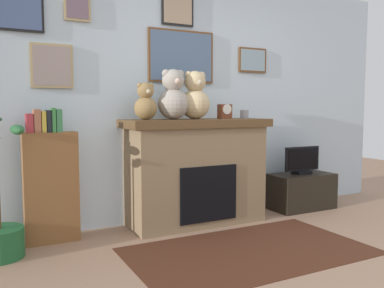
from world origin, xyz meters
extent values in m
plane|color=#9F795F|center=(0.00, 0.00, 0.00)|extent=(12.00, 12.00, 0.00)
cube|color=silver|center=(0.00, 2.00, 1.30)|extent=(5.20, 0.12, 2.60)
cube|color=brown|center=(-0.20, 1.93, 1.72)|extent=(0.74, 0.02, 0.54)
cube|color=slate|center=(-0.20, 1.91, 1.72)|extent=(0.70, 0.00, 0.50)
cube|color=black|center=(-1.75, 1.93, 2.01)|extent=(0.41, 0.02, 0.34)
cube|color=#475A86|center=(-1.75, 1.91, 2.01)|extent=(0.37, 0.00, 0.30)
cube|color=tan|center=(-1.50, 1.93, 1.56)|extent=(0.37, 0.02, 0.39)
cube|color=gray|center=(-1.50, 1.91, 1.56)|extent=(0.33, 0.00, 0.35)
cube|color=tan|center=(-1.26, 1.93, 2.11)|extent=(0.24, 0.02, 0.27)
cube|color=slate|center=(-1.26, 1.91, 2.11)|extent=(0.20, 0.00, 0.23)
cube|color=black|center=(-0.24, 1.93, 2.22)|extent=(0.36, 0.02, 0.39)
cube|color=tan|center=(-0.24, 1.91, 2.22)|extent=(0.32, 0.00, 0.35)
cube|color=brown|center=(0.71, 1.93, 1.73)|extent=(0.37, 0.02, 0.28)
cube|color=#85A1AC|center=(0.71, 1.91, 1.73)|extent=(0.33, 0.00, 0.24)
cube|color=#866C4E|center=(-0.16, 1.68, 0.49)|extent=(1.37, 0.52, 0.99)
cube|color=brown|center=(-0.16, 1.68, 1.03)|extent=(1.49, 0.58, 0.08)
cube|color=black|center=(-0.16, 1.42, 0.35)|extent=(0.62, 0.02, 0.54)
cube|color=brown|center=(-1.56, 1.74, 0.49)|extent=(0.46, 0.16, 0.97)
cube|color=#A83036|center=(-1.72, 1.74, 1.05)|extent=(0.06, 0.13, 0.16)
cube|color=#9D5D41|center=(-1.66, 1.74, 1.07)|extent=(0.06, 0.13, 0.20)
cube|color=gold|center=(-1.61, 1.74, 1.06)|extent=(0.04, 0.13, 0.18)
cube|color=black|center=(-1.57, 1.74, 1.07)|extent=(0.04, 0.13, 0.19)
cube|color=#347A3A|center=(-1.53, 1.74, 1.08)|extent=(0.03, 0.13, 0.21)
cube|color=#357548|center=(-1.48, 1.74, 1.07)|extent=(0.05, 0.13, 0.20)
cylinder|color=#1E592D|center=(-1.99, 1.52, 0.12)|extent=(0.37, 0.37, 0.24)
ellipsoid|color=#275F32|center=(-1.83, 1.53, 1.01)|extent=(0.12, 0.36, 0.08)
cube|color=black|center=(1.22, 1.64, 0.21)|extent=(0.75, 0.40, 0.41)
cube|color=black|center=(1.22, 1.64, 0.43)|extent=(0.20, 0.14, 0.04)
cube|color=black|center=(1.22, 1.64, 0.59)|extent=(0.49, 0.03, 0.28)
cube|color=black|center=(1.22, 1.62, 0.59)|extent=(0.45, 0.00, 0.24)
cube|color=#4A2617|center=(-0.16, 0.74, 0.00)|extent=(1.99, 1.15, 0.01)
cylinder|color=gray|center=(0.42, 1.66, 1.11)|extent=(0.09, 0.09, 0.09)
cube|color=brown|center=(0.17, 1.66, 1.14)|extent=(0.13, 0.09, 0.15)
cylinder|color=white|center=(0.17, 1.61, 1.17)|extent=(0.10, 0.01, 0.10)
sphere|color=olive|center=(-0.70, 1.66, 1.18)|extent=(0.22, 0.22, 0.22)
sphere|color=olive|center=(-0.70, 1.66, 1.34)|extent=(0.16, 0.16, 0.16)
sphere|color=olive|center=(-0.76, 1.66, 1.39)|extent=(0.05, 0.05, 0.05)
sphere|color=olive|center=(-0.65, 1.66, 1.39)|extent=(0.05, 0.05, 0.05)
sphere|color=beige|center=(-0.70, 1.60, 1.33)|extent=(0.05, 0.05, 0.05)
sphere|color=#A79F92|center=(-0.42, 1.66, 1.22)|extent=(0.30, 0.30, 0.30)
sphere|color=#A79F92|center=(-0.42, 1.66, 1.45)|extent=(0.22, 0.22, 0.22)
sphere|color=#A79F92|center=(-0.49, 1.66, 1.51)|extent=(0.08, 0.08, 0.08)
sphere|color=#A79F92|center=(-0.34, 1.66, 1.51)|extent=(0.08, 0.08, 0.08)
sphere|color=beige|center=(-0.42, 1.57, 1.44)|extent=(0.07, 0.07, 0.07)
sphere|color=#D0B684|center=(-0.18, 1.66, 1.22)|extent=(0.30, 0.30, 0.30)
sphere|color=#D0B684|center=(-0.18, 1.66, 1.44)|extent=(0.21, 0.21, 0.21)
sphere|color=#D0B684|center=(-0.25, 1.66, 1.50)|extent=(0.07, 0.07, 0.07)
sphere|color=#D0B684|center=(-0.10, 1.66, 1.50)|extent=(0.07, 0.07, 0.07)
sphere|color=beige|center=(-0.18, 1.58, 1.43)|extent=(0.06, 0.06, 0.06)
camera|label=1|loc=(-2.08, -1.93, 1.18)|focal=37.98mm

